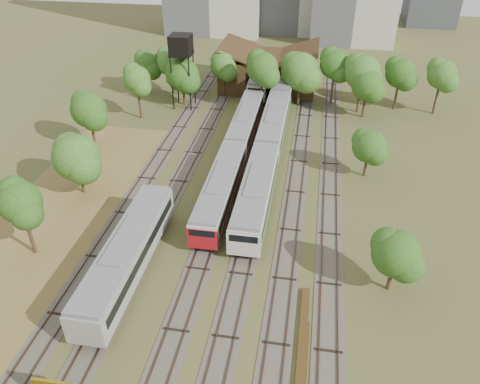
# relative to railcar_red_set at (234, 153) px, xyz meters

# --- Properties ---
(ground) EXTENTS (240.00, 240.00, 0.00)m
(ground) POSITION_rel_railcar_red_set_xyz_m (2.00, -29.62, -1.95)
(ground) COLOR #475123
(ground) RESTS_ON ground
(dry_grass_patch) EXTENTS (14.00, 60.00, 0.04)m
(dry_grass_patch) POSITION_rel_railcar_red_set_xyz_m (-16.00, -21.62, -1.93)
(dry_grass_patch) COLOR brown
(dry_grass_patch) RESTS_ON ground
(tracks) EXTENTS (24.60, 80.00, 0.19)m
(tracks) POSITION_rel_railcar_red_set_xyz_m (1.33, -4.62, -1.90)
(tracks) COLOR #4C473D
(tracks) RESTS_ON ground
(railcar_red_set) EXTENTS (2.98, 34.58, 3.68)m
(railcar_red_set) POSITION_rel_railcar_red_set_xyz_m (0.00, 0.00, 0.00)
(railcar_red_set) COLOR black
(railcar_red_set) RESTS_ON ground
(railcar_green_set) EXTENTS (3.21, 52.08, 3.98)m
(railcar_green_set) POSITION_rel_railcar_red_set_xyz_m (4.00, 8.32, 0.16)
(railcar_green_set) COLOR black
(railcar_green_set) RESTS_ON ground
(railcar_rear) EXTENTS (3.08, 16.08, 3.81)m
(railcar_rear) POSITION_rel_railcar_red_set_xyz_m (0.00, 27.25, 0.07)
(railcar_rear) COLOR black
(railcar_rear) RESTS_ON ground
(old_grey_coach) EXTENTS (3.20, 18.00, 3.97)m
(old_grey_coach) POSITION_rel_railcar_red_set_xyz_m (-6.00, -20.66, 0.22)
(old_grey_coach) COLOR black
(old_grey_coach) RESTS_ON ground
(water_tower) EXTENTS (3.27, 3.27, 11.30)m
(water_tower) POSITION_rel_railcar_red_set_xyz_m (-11.25, 17.66, 7.58)
(water_tower) COLOR black
(water_tower) RESTS_ON ground
(rail_pile_near) EXTENTS (0.66, 9.83, 0.33)m
(rail_pile_near) POSITION_rel_railcar_red_set_xyz_m (10.00, -25.21, -1.78)
(rail_pile_near) COLOR #503617
(rail_pile_near) RESTS_ON ground
(rail_pile_far) EXTENTS (0.55, 8.78, 0.29)m
(rail_pile_far) POSITION_rel_railcar_red_set_xyz_m (10.20, -28.47, -1.80)
(rail_pile_far) COLOR #503617
(rail_pile_far) RESTS_ON ground
(maintenance_shed) EXTENTS (16.45, 11.55, 7.58)m
(maintenance_shed) POSITION_rel_railcar_red_set_xyz_m (1.00, 28.36, 0.97)
(maintenance_shed) COLOR #382514
(maintenance_shed) RESTS_ON ground
(tree_band_left) EXTENTS (8.42, 64.71, 8.11)m
(tree_band_left) POSITION_rel_railcar_red_set_xyz_m (-17.59, -8.00, 3.26)
(tree_band_left) COLOR #382616
(tree_band_left) RESTS_ON ground
(tree_band_far) EXTENTS (46.78, 9.47, 9.24)m
(tree_band_far) POSITION_rel_railcar_red_set_xyz_m (5.34, 20.84, 3.85)
(tree_band_far) COLOR #382616
(tree_band_far) RESTS_ON ground
(tree_band_right) EXTENTS (5.06, 41.42, 7.38)m
(tree_band_right) POSITION_rel_railcar_red_set_xyz_m (16.65, 2.22, 2.52)
(tree_band_right) COLOR #382616
(tree_band_right) RESTS_ON ground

